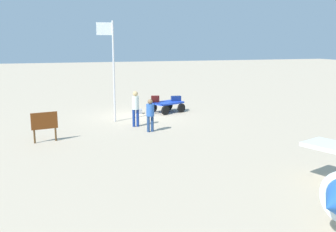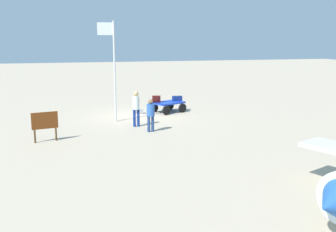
{
  "view_description": "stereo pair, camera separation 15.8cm",
  "coord_description": "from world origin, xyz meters",
  "px_view_note": "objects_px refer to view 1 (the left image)",
  "views": [
    {
      "loc": [
        4.78,
        21.53,
        4.26
      ],
      "look_at": [
        0.0,
        6.0,
        1.12
      ],
      "focal_mm": 41.28,
      "sensor_mm": 36.0,
      "label": 1
    },
    {
      "loc": [
        4.63,
        21.57,
        4.26
      ],
      "look_at": [
        0.0,
        6.0,
        1.12
      ],
      "focal_mm": 41.28,
      "sensor_mm": 36.0,
      "label": 2
    }
  ],
  "objects_px": {
    "suitcase_grey": "(138,111)",
    "worker_trailing": "(136,106)",
    "suitcase_navy": "(176,98)",
    "signboard": "(44,123)",
    "flagpole": "(112,63)",
    "suitcase_dark": "(155,99)",
    "luggage_cart": "(167,105)",
    "worker_lead": "(150,112)"
  },
  "relations": [
    {
      "from": "suitcase_navy",
      "to": "signboard",
      "type": "bearing_deg",
      "value": 35.23
    },
    {
      "from": "suitcase_grey",
      "to": "flagpole",
      "type": "xyz_separation_m",
      "value": [
        1.77,
        1.86,
        3.02
      ]
    },
    {
      "from": "suitcase_dark",
      "to": "worker_lead",
      "type": "relative_size",
      "value": 0.35
    },
    {
      "from": "signboard",
      "to": "suitcase_navy",
      "type": "bearing_deg",
      "value": -144.77
    },
    {
      "from": "suitcase_navy",
      "to": "worker_trailing",
      "type": "xyz_separation_m",
      "value": [
        3.34,
        3.6,
        0.28
      ]
    },
    {
      "from": "worker_trailing",
      "to": "signboard",
      "type": "distance_m",
      "value": 4.77
    },
    {
      "from": "suitcase_navy",
      "to": "worker_trailing",
      "type": "distance_m",
      "value": 4.91
    },
    {
      "from": "suitcase_navy",
      "to": "luggage_cart",
      "type": "bearing_deg",
      "value": 20.34
    },
    {
      "from": "worker_trailing",
      "to": "signboard",
      "type": "relative_size",
      "value": 1.4
    },
    {
      "from": "worker_trailing",
      "to": "worker_lead",
      "type": "bearing_deg",
      "value": 107.52
    },
    {
      "from": "suitcase_navy",
      "to": "flagpole",
      "type": "distance_m",
      "value": 5.25
    },
    {
      "from": "suitcase_dark",
      "to": "suitcase_navy",
      "type": "distance_m",
      "value": 1.36
    },
    {
      "from": "worker_lead",
      "to": "worker_trailing",
      "type": "relative_size",
      "value": 0.87
    },
    {
      "from": "suitcase_grey",
      "to": "signboard",
      "type": "xyz_separation_m",
      "value": [
        5.25,
        5.3,
        0.71
      ]
    },
    {
      "from": "suitcase_navy",
      "to": "suitcase_grey",
      "type": "xyz_separation_m",
      "value": [
        2.47,
        0.15,
        -0.66
      ]
    },
    {
      "from": "suitcase_grey",
      "to": "flagpole",
      "type": "height_order",
      "value": "flagpole"
    },
    {
      "from": "luggage_cart",
      "to": "signboard",
      "type": "height_order",
      "value": "signboard"
    },
    {
      "from": "luggage_cart",
      "to": "worker_trailing",
      "type": "distance_m",
      "value": 4.33
    },
    {
      "from": "suitcase_navy",
      "to": "suitcase_grey",
      "type": "distance_m",
      "value": 2.56
    },
    {
      "from": "suitcase_grey",
      "to": "worker_trailing",
      "type": "distance_m",
      "value": 3.67
    },
    {
      "from": "suitcase_navy",
      "to": "worker_lead",
      "type": "relative_size",
      "value": 0.39
    },
    {
      "from": "suitcase_grey",
      "to": "flagpole",
      "type": "distance_m",
      "value": 3.96
    },
    {
      "from": "suitcase_grey",
      "to": "worker_trailing",
      "type": "relative_size",
      "value": 0.34
    },
    {
      "from": "luggage_cart",
      "to": "suitcase_grey",
      "type": "xyz_separation_m",
      "value": [
        1.81,
        -0.09,
        -0.33
      ]
    },
    {
      "from": "worker_trailing",
      "to": "luggage_cart",
      "type": "bearing_deg",
      "value": -128.6
    },
    {
      "from": "suitcase_grey",
      "to": "signboard",
      "type": "distance_m",
      "value": 7.5
    },
    {
      "from": "flagpole",
      "to": "signboard",
      "type": "relative_size",
      "value": 4.1
    },
    {
      "from": "flagpole",
      "to": "suitcase_dark",
      "type": "bearing_deg",
      "value": -146.52
    },
    {
      "from": "worker_lead",
      "to": "flagpole",
      "type": "relative_size",
      "value": 0.3
    },
    {
      "from": "suitcase_grey",
      "to": "worker_lead",
      "type": "distance_m",
      "value": 4.86
    },
    {
      "from": "suitcase_navy",
      "to": "flagpole",
      "type": "relative_size",
      "value": 0.12
    },
    {
      "from": "signboard",
      "to": "worker_lead",
      "type": "bearing_deg",
      "value": -173.74
    },
    {
      "from": "suitcase_dark",
      "to": "worker_trailing",
      "type": "bearing_deg",
      "value": 60.41
    },
    {
      "from": "luggage_cart",
      "to": "suitcase_grey",
      "type": "relative_size",
      "value": 3.55
    },
    {
      "from": "suitcase_dark",
      "to": "suitcase_grey",
      "type": "height_order",
      "value": "suitcase_dark"
    },
    {
      "from": "worker_trailing",
      "to": "flagpole",
      "type": "height_order",
      "value": "flagpole"
    },
    {
      "from": "luggage_cart",
      "to": "suitcase_dark",
      "type": "relative_size",
      "value": 3.91
    },
    {
      "from": "worker_lead",
      "to": "suitcase_dark",
      "type": "bearing_deg",
      "value": -107.96
    },
    {
      "from": "suitcase_navy",
      "to": "worker_lead",
      "type": "xyz_separation_m",
      "value": [
        2.92,
        4.93,
        0.14
      ]
    },
    {
      "from": "suitcase_navy",
      "to": "flagpole",
      "type": "height_order",
      "value": "flagpole"
    },
    {
      "from": "flagpole",
      "to": "signboard",
      "type": "distance_m",
      "value": 5.42
    },
    {
      "from": "suitcase_dark",
      "to": "suitcase_grey",
      "type": "distance_m",
      "value": 1.32
    }
  ]
}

